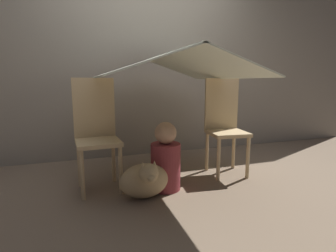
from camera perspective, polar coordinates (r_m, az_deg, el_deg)
The scene contains 7 objects.
ground_plane at distance 2.50m, azimuth 1.11°, elevation -13.08°, with size 8.80×8.80×0.00m, color #7A6651.
wall_back at distance 3.47m, azimuth -5.77°, elevation 14.33°, with size 7.00×0.05×2.50m.
chair_left at distance 2.43m, azimuth -15.32°, elevation -0.90°, with size 0.39×0.39×1.00m.
chair_right at distance 2.82m, azimuth 12.19°, elevation 0.65°, with size 0.41×0.41×1.00m.
sheet_canopy at distance 2.44m, azimuth 0.00°, elevation 13.04°, with size 1.30×1.51×0.23m.
person_front at distance 2.36m, azimuth -0.52°, elevation -7.40°, with size 0.27×0.27×0.62m.
dog at distance 2.21m, azimuth -5.05°, elevation -11.58°, with size 0.41×0.37×0.36m.
Camera 1 is at (-0.78, -2.16, 0.96)m, focal length 28.00 mm.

